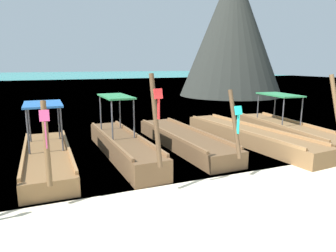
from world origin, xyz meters
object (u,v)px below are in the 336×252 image
object	(u,v)px
longtail_boat_pink_ribbon	(47,156)
longtail_boat_blue_ribbon	(288,131)
longtail_boat_violet_ribbon	(248,136)
karst_rock	(233,33)
longtail_boat_red_ribbon	(123,145)
longtail_boat_turquoise_ribbon	(184,140)

from	to	relation	value
longtail_boat_pink_ribbon	longtail_boat_blue_ribbon	xyz separation A→B (m)	(9.44, -0.12, 0.03)
longtail_boat_violet_ribbon	karst_rock	world-z (taller)	karst_rock
longtail_boat_red_ribbon	longtail_boat_violet_ribbon	distance (m)	5.05
longtail_boat_red_ribbon	longtail_boat_violet_ribbon	size ratio (longest dim) A/B	0.82
longtail_boat_turquoise_ribbon	longtail_boat_blue_ribbon	distance (m)	4.66
longtail_boat_red_ribbon	karst_rock	size ratio (longest dim) A/B	0.50
longtail_boat_pink_ribbon	karst_rock	xyz separation A→B (m)	(17.56, 16.20, 5.71)
longtail_boat_pink_ribbon	longtail_boat_violet_ribbon	size ratio (longest dim) A/B	0.76
longtail_boat_pink_ribbon	longtail_boat_violet_ribbon	bearing A→B (deg)	-0.44
longtail_boat_turquoise_ribbon	longtail_boat_pink_ribbon	bearing A→B (deg)	-175.47
longtail_boat_violet_ribbon	karst_rock	bearing A→B (deg)	58.10
karst_rock	longtail_boat_turquoise_ribbon	bearing A→B (deg)	-128.88
longtail_boat_violet_ribbon	karst_rock	size ratio (longest dim) A/B	0.60
longtail_boat_red_ribbon	longtail_boat_blue_ribbon	bearing A→B (deg)	-1.74
longtail_boat_blue_ribbon	karst_rock	xyz separation A→B (m)	(8.12, 16.32, 5.68)
longtail_boat_violet_ribbon	longtail_boat_turquoise_ribbon	bearing A→B (deg)	170.56
longtail_boat_turquoise_ribbon	longtail_boat_violet_ribbon	world-z (taller)	longtail_boat_violet_ribbon
longtail_boat_red_ribbon	longtail_boat_violet_ribbon	xyz separation A→B (m)	(5.05, -0.15, -0.09)
longtail_boat_red_ribbon	longtail_boat_blue_ribbon	xyz separation A→B (m)	(7.05, -0.21, -0.04)
longtail_boat_pink_ribbon	karst_rock	distance (m)	24.57
longtail_boat_turquoise_ribbon	karst_rock	size ratio (longest dim) A/B	0.52
longtail_boat_pink_ribbon	karst_rock	size ratio (longest dim) A/B	0.46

